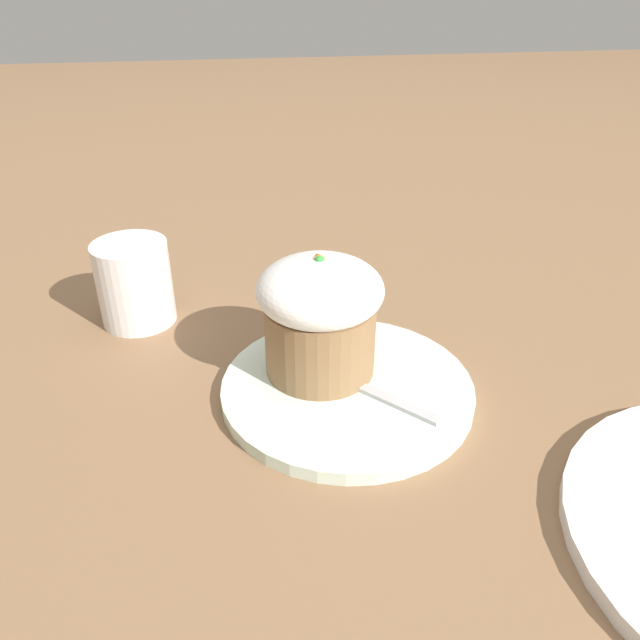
{
  "coord_description": "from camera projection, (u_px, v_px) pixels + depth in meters",
  "views": [
    {
      "loc": [
        -0.43,
        0.09,
        0.34
      ],
      "look_at": [
        0.03,
        0.02,
        0.06
      ],
      "focal_mm": 35.0,
      "sensor_mm": 36.0,
      "label": 1
    }
  ],
  "objects": [
    {
      "name": "dessert_plate",
      "position": [
        347.0,
        389.0,
        0.55
      ],
      "size": [
        0.22,
        0.22,
        0.01
      ],
      "color": "silver",
      "rests_on": "ground_plane"
    },
    {
      "name": "carrot_cake",
      "position": [
        320.0,
        314.0,
        0.54
      ],
      "size": [
        0.11,
        0.11,
        0.11
      ],
      "color": "olive",
      "rests_on": "dessert_plate"
    },
    {
      "name": "spoon",
      "position": [
        348.0,
        380.0,
        0.54
      ],
      "size": [
        0.11,
        0.1,
        0.01
      ],
      "color": "#B7B7BC",
      "rests_on": "dessert_plate"
    },
    {
      "name": "coffee_cup",
      "position": [
        135.0,
        282.0,
        0.64
      ],
      "size": [
        0.11,
        0.08,
        0.09
      ],
      "color": "white",
      "rests_on": "ground_plane"
    },
    {
      "name": "ground_plane",
      "position": [
        347.0,
        394.0,
        0.55
      ],
      "size": [
        4.0,
        4.0,
        0.0
      ],
      "primitive_type": "plane",
      "color": "#846042"
    }
  ]
}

